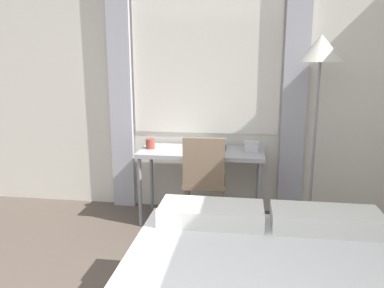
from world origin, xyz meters
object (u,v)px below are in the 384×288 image
Objects in this scene: desk at (201,157)px; telephone at (251,147)px; standing_lamp at (320,62)px; book at (212,148)px; desk_chair at (204,177)px; mug at (150,144)px.

telephone is at bearing 5.92° from desk.
standing_lamp reaches higher than book.
desk is at bearing 100.03° from desk_chair.
telephone is at bearing 169.05° from standing_lamp.
telephone is (0.49, 0.05, 0.11)m from desk.
desk_chair is at bearing -22.24° from mug.
book is (-0.97, 0.13, -0.84)m from standing_lamp.
desk is 0.53m from mug.
mug is (-0.52, 0.00, 0.11)m from desk.
desk_chair reaches higher than mug.
desk_chair is at bearing -170.38° from standing_lamp.
mug is at bearing 179.53° from desk.
desk_chair is 0.67m from mug.
mug reaches higher than book.
standing_lamp is 18.50× the size of mug.
desk is at bearing -143.40° from book.
desk_chair is 1.47m from standing_lamp.
mug reaches higher than desk.
desk is at bearing -0.47° from mug.
desk_chair is at bearing -76.60° from desk.
mug is at bearing -177.37° from telephone.
mug is (-1.01, -0.05, 0.01)m from telephone.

